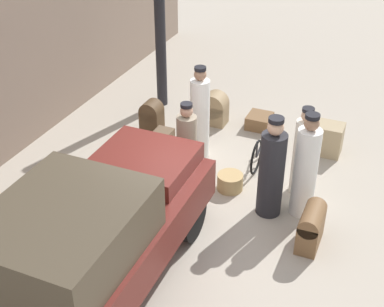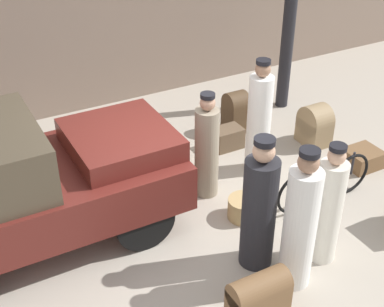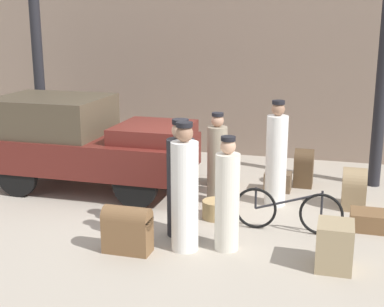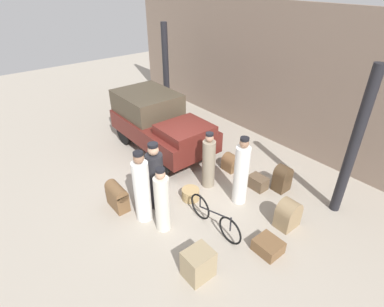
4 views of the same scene
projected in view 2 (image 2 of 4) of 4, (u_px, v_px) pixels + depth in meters
name	position (u px, v px, depth m)	size (l,w,h in m)	color
ground_plane	(186.00, 221.00, 7.51)	(30.00, 30.00, 0.00)	#A89E8E
canopy_pillar_right	(290.00, 13.00, 9.64)	(0.24, 0.24, 3.68)	black
truck	(14.00, 182.00, 6.61)	(3.79, 1.85, 1.77)	black
bicycle	(324.00, 183.00, 7.71)	(1.68, 0.04, 0.71)	black
wicker_basket	(244.00, 208.00, 7.51)	(0.46, 0.46, 0.30)	tan
porter_standing_middle	(259.00, 122.00, 8.19)	(0.37, 0.37, 1.88)	white
conductor_in_dark_uniform	(207.00, 150.00, 7.70)	(0.35, 0.35, 1.65)	gray
porter_lifting_near_truck	(259.00, 209.00, 6.40)	(0.42, 0.42, 1.80)	#232328
porter_carrying_trunk	(328.00, 209.00, 6.51)	(0.35, 0.35, 1.67)	silver
porter_with_bicycle	(300.00, 225.00, 6.10)	(0.39, 0.39, 1.87)	white
suitcase_small_leather	(315.00, 125.00, 9.17)	(0.40, 0.54, 0.72)	#937A56
suitcase_black_upright	(227.00, 138.00, 9.13)	(0.51, 0.36, 0.36)	brown
trunk_large_brown	(362.00, 158.00, 8.65)	(0.55, 0.50, 0.29)	brown
trunk_barrel_dark	(236.00, 111.00, 9.54)	(0.36, 0.42, 0.75)	#4C3823
trunk_wicker_pale	(165.00, 149.00, 8.71)	(0.44, 0.43, 0.50)	brown
trunk_umber_medium	(258.00, 298.00, 5.81)	(0.68, 0.33, 0.68)	brown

